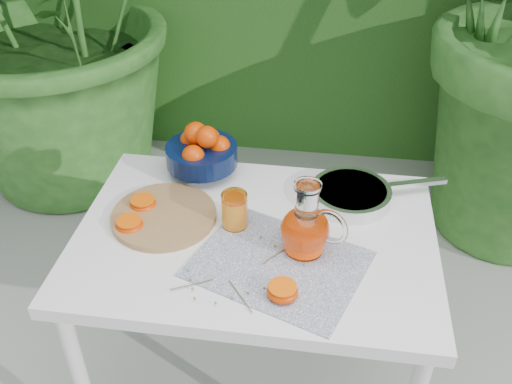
# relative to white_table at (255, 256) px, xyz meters

# --- Properties ---
(ground) EXTENTS (60.00, 60.00, 0.00)m
(ground) POSITION_rel_white_table_xyz_m (-0.14, 0.05, -0.67)
(ground) COLOR #A29F9B
(white_table) EXTENTS (1.00, 0.70, 0.75)m
(white_table) POSITION_rel_white_table_xyz_m (0.00, 0.00, 0.00)
(white_table) COLOR white
(white_table) RESTS_ON ground
(placemat) EXTENTS (0.51, 0.46, 0.00)m
(placemat) POSITION_rel_white_table_xyz_m (0.08, -0.11, 0.08)
(placemat) COLOR #0D194E
(placemat) RESTS_ON white_table
(cutting_board) EXTENTS (0.32, 0.32, 0.02)m
(cutting_board) POSITION_rel_white_table_xyz_m (-0.27, 0.03, 0.09)
(cutting_board) COLOR olive
(cutting_board) RESTS_ON white_table
(fruit_bowl) EXTENTS (0.27, 0.27, 0.18)m
(fruit_bowl) POSITION_rel_white_table_xyz_m (-0.21, 0.28, 0.16)
(fruit_bowl) COLOR black
(fruit_bowl) RESTS_ON white_table
(juice_pitcher) EXTENTS (0.20, 0.17, 0.21)m
(juice_pitcher) POSITION_rel_white_table_xyz_m (0.14, -0.05, 0.16)
(juice_pitcher) COLOR white
(juice_pitcher) RESTS_ON white_table
(juice_tumbler) EXTENTS (0.09, 0.09, 0.11)m
(juice_tumbler) POSITION_rel_white_table_xyz_m (-0.06, 0.03, 0.14)
(juice_tumbler) COLOR white
(juice_tumbler) RESTS_ON white_table
(saute_pan) EXTENTS (0.44, 0.30, 0.04)m
(saute_pan) POSITION_rel_white_table_xyz_m (0.26, 0.19, 0.11)
(saute_pan) COLOR silver
(saute_pan) RESTS_ON white_table
(orange_halves) EXTENTS (0.54, 0.38, 0.04)m
(orange_halves) POSITION_rel_white_table_xyz_m (-0.20, -0.07, 0.10)
(orange_halves) COLOR #D43B02
(orange_halves) RESTS_ON white_table
(thyme_sprigs) EXTENTS (0.33, 0.28, 0.01)m
(thyme_sprigs) POSITION_rel_white_table_xyz_m (-0.01, -0.17, 0.09)
(thyme_sprigs) COLOR brown
(thyme_sprigs) RESTS_ON white_table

